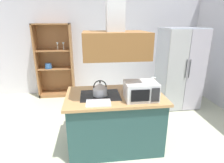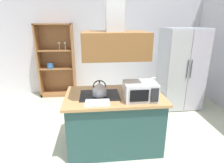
{
  "view_description": "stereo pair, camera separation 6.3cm",
  "coord_description": "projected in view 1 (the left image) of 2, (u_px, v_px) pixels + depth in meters",
  "views": [
    {
      "loc": [
        -0.15,
        -2.22,
        1.99
      ],
      "look_at": [
        0.21,
        0.74,
        1.0
      ],
      "focal_mm": 29.46,
      "sensor_mm": 36.0,
      "label": 1
    },
    {
      "loc": [
        -0.09,
        -2.23,
        1.99
      ],
      "look_at": [
        0.21,
        0.74,
        1.0
      ],
      "focal_mm": 29.46,
      "sensor_mm": 36.0,
      "label": 2
    }
  ],
  "objects": [
    {
      "name": "kitchen_island",
      "position": [
        115.0,
        120.0,
        2.98
      ],
      "size": [
        1.5,
        0.92,
        0.9
      ],
      "color": "#284B49",
      "rests_on": "ground"
    },
    {
      "name": "dish_cabinet",
      "position": [
        55.0,
        65.0,
        4.96
      ],
      "size": [
        0.94,
        0.4,
        1.93
      ],
      "color": "#986439",
      "rests_on": "ground"
    },
    {
      "name": "refrigerator",
      "position": [
        179.0,
        68.0,
        4.32
      ],
      "size": [
        0.9,
        0.77,
        1.85
      ],
      "color": "#AFB7C4",
      "rests_on": "ground"
    },
    {
      "name": "ground_plane",
      "position": [
        104.0,
        161.0,
        2.73
      ],
      "size": [
        7.8,
        7.8,
        0.0
      ],
      "primitive_type": "plane",
      "color": "beige"
    },
    {
      "name": "wall_back",
      "position": [
        95.0,
        45.0,
        5.13
      ],
      "size": [
        6.0,
        0.12,
        2.7
      ],
      "primitive_type": "cube",
      "color": "silver",
      "rests_on": "ground"
    },
    {
      "name": "range_hood",
      "position": [
        115.0,
        37.0,
        2.57
      ],
      "size": [
        0.9,
        0.7,
        1.21
      ],
      "color": "brown"
    },
    {
      "name": "wine_glass_on_counter",
      "position": [
        153.0,
        81.0,
        3.02
      ],
      "size": [
        0.08,
        0.08,
        0.21
      ],
      "color": "silver",
      "rests_on": "kitchen_island"
    },
    {
      "name": "cutting_board",
      "position": [
        98.0,
        103.0,
        2.54
      ],
      "size": [
        0.35,
        0.26,
        0.02
      ],
      "primitive_type": "cube",
      "rotation": [
        0.0,
        0.0,
        -0.05
      ],
      "color": "white",
      "rests_on": "kitchen_island"
    },
    {
      "name": "kettle",
      "position": [
        100.0,
        89.0,
        2.78
      ],
      "size": [
        0.22,
        0.22,
        0.24
      ],
      "color": "#B2B4BA",
      "rests_on": "kitchen_island"
    },
    {
      "name": "microwave",
      "position": [
        141.0,
        91.0,
        2.64
      ],
      "size": [
        0.46,
        0.35,
        0.26
      ],
      "color": "silver",
      "rests_on": "kitchen_island"
    }
  ]
}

